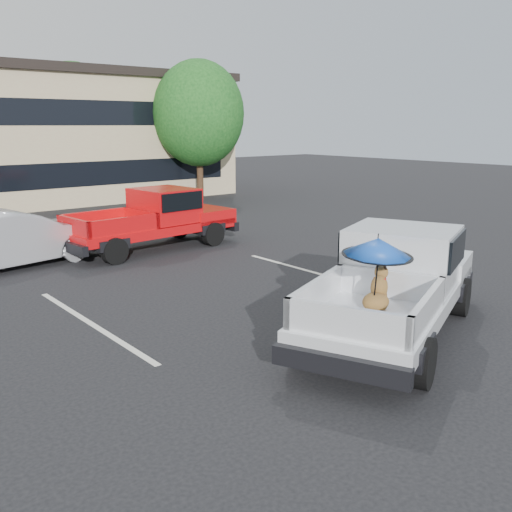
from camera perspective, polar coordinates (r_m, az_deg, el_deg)
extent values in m
plane|color=black|center=(11.23, 2.37, -6.15)|extent=(90.00, 90.00, 0.00)
cube|color=silver|center=(11.31, -16.14, -6.52)|extent=(0.12, 5.00, 0.01)
cube|color=silver|center=(14.60, 5.89, -1.66)|extent=(0.12, 5.00, 0.01)
cube|color=tan|center=(30.29, -22.49, 10.75)|extent=(20.00, 8.00, 6.00)
cube|color=black|center=(30.37, -23.01, 16.59)|extent=(20.40, 8.40, 0.40)
cube|color=black|center=(26.60, -19.60, 7.56)|extent=(18.00, 0.08, 1.10)
cube|color=black|center=(26.51, -20.05, 13.37)|extent=(18.00, 0.08, 1.10)
cylinder|color=#332114|center=(28.90, -5.62, 8.35)|extent=(0.32, 0.32, 2.73)
ellipsoid|color=#134316|center=(28.81, -5.75, 14.01)|extent=(4.46, 4.46, 5.13)
cylinder|color=#332114|center=(34.54, -17.40, 8.69)|extent=(0.32, 0.32, 2.86)
ellipsoid|color=#134316|center=(34.47, -17.74, 13.64)|extent=(4.68, 4.68, 5.38)
cylinder|color=black|center=(8.58, 16.28, -10.21)|extent=(0.81, 0.55, 0.76)
cylinder|color=black|center=(9.06, 4.72, -8.43)|extent=(0.81, 0.55, 0.76)
cylinder|color=black|center=(11.94, 19.82, -3.85)|extent=(0.81, 0.55, 0.76)
cylinder|color=black|center=(12.29, 11.31, -2.84)|extent=(0.81, 0.55, 0.76)
cube|color=white|center=(10.36, 13.49, -4.28)|extent=(5.71, 3.85, 0.28)
cube|color=white|center=(12.19, 15.90, -0.80)|extent=(2.13, 2.35, 0.46)
cube|color=black|center=(13.00, 16.49, -1.72)|extent=(0.94, 1.88, 0.30)
cube|color=black|center=(7.94, 8.36, -10.80)|extent=(0.92, 1.88, 0.28)
cube|color=white|center=(10.71, 14.42, 0.00)|extent=(2.23, 2.33, 1.05)
cube|color=black|center=(10.67, 14.48, 1.04)|extent=(2.13, 2.37, 0.55)
cube|color=black|center=(9.01, 11.19, -6.39)|extent=(2.83, 2.59, 0.10)
cube|color=white|center=(9.18, 6.06, -3.87)|extent=(2.16, 0.98, 0.50)
cube|color=white|center=(8.73, 16.77, -5.27)|extent=(2.16, 0.98, 0.50)
cube|color=white|center=(7.92, 8.98, -6.75)|extent=(0.80, 1.74, 0.50)
cube|color=white|center=(9.94, 13.10, -2.84)|extent=(0.80, 1.74, 0.50)
ellipsoid|color=brown|center=(9.28, 11.88, -4.51)|extent=(0.58, 0.54, 0.31)
cylinder|color=brown|center=(9.51, 12.74, -4.37)|extent=(0.07, 0.07, 0.23)
cylinder|color=brown|center=(9.55, 11.84, -4.26)|extent=(0.07, 0.07, 0.23)
ellipsoid|color=brown|center=(9.38, 12.22, -3.10)|extent=(0.38, 0.36, 0.42)
cylinder|color=red|center=(9.36, 12.29, -2.27)|extent=(0.20, 0.20, 0.04)
sphere|color=brown|center=(9.40, 12.43, -1.60)|extent=(0.22, 0.22, 0.22)
cone|color=black|center=(9.53, 12.63, -1.54)|extent=(0.18, 0.16, 0.11)
cone|color=black|center=(9.34, 12.78, -0.97)|extent=(0.08, 0.08, 0.12)
cone|color=black|center=(9.37, 12.09, -0.89)|extent=(0.08, 0.08, 0.12)
cylinder|color=brown|center=(9.15, 11.55, -5.38)|extent=(0.28, 0.05, 0.10)
cylinder|color=black|center=(9.08, 11.91, -2.47)|extent=(0.02, 0.10, 1.05)
cone|color=#1549B8|center=(8.95, 12.07, 0.89)|extent=(1.10, 1.12, 0.36)
cylinder|color=black|center=(8.92, 12.12, 1.89)|extent=(0.02, 0.02, 0.10)
cylinder|color=black|center=(8.98, 12.03, 0.08)|extent=(1.10, 1.10, 0.09)
cylinder|color=black|center=(15.80, -13.98, 0.49)|extent=(0.75, 0.33, 0.73)
cylinder|color=black|center=(17.32, -16.98, 1.39)|extent=(0.75, 0.33, 0.73)
cylinder|color=black|center=(17.76, -4.34, 2.20)|extent=(0.75, 0.33, 0.73)
cylinder|color=black|center=(19.13, -7.77, 2.90)|extent=(0.75, 0.33, 0.73)
cube|color=red|center=(17.41, -10.49, 2.74)|extent=(5.33, 2.28, 0.27)
cube|color=red|center=(18.50, -5.57, 4.13)|extent=(1.60, 1.96, 0.44)
cube|color=black|center=(19.02, -3.85, 3.28)|extent=(0.35, 1.90, 0.29)
cube|color=black|center=(16.14, -18.25, 0.90)|extent=(0.33, 1.89, 0.27)
cube|color=red|center=(17.60, -9.15, 5.06)|extent=(1.73, 1.90, 1.01)
cube|color=black|center=(17.58, -9.17, 5.68)|extent=(1.60, 1.98, 0.53)
cube|color=black|center=(16.67, -14.46, 2.29)|extent=(2.36, 1.95, 0.10)
cube|color=red|center=(17.35, -15.92, 3.58)|extent=(2.21, 0.28, 0.48)
cube|color=red|center=(15.91, -13.00, 2.93)|extent=(2.21, 0.28, 0.48)
cube|color=red|center=(16.13, -17.77, 2.78)|extent=(0.25, 1.77, 0.48)
cube|color=red|center=(17.17, -11.46, 3.73)|extent=(0.25, 1.77, 0.48)
imported|color=#A7A9AE|center=(16.28, -23.09, 1.63)|extent=(4.85, 2.38, 1.53)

